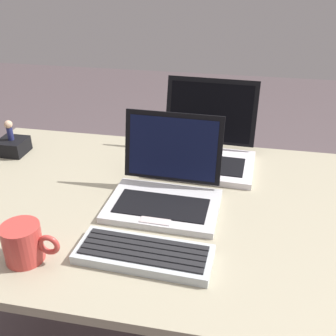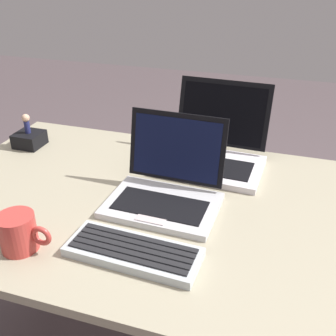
# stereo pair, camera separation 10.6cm
# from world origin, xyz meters

# --- Properties ---
(desk) EXTENTS (1.59, 0.84, 0.71)m
(desk) POSITION_xyz_m (0.00, 0.00, 0.61)
(desk) COLOR gray
(desk) RESTS_ON ground
(laptop_front) EXTENTS (0.31, 0.26, 0.23)m
(laptop_front) POSITION_xyz_m (-0.10, 0.01, 0.76)
(laptop_front) COLOR #BCBBBF
(laptop_front) RESTS_ON desk
(laptop_rear) EXTENTS (0.34, 0.30, 0.25)m
(laptop_rear) POSITION_xyz_m (-0.02, 0.28, 0.76)
(laptop_rear) COLOR silver
(laptop_rear) RESTS_ON desk
(external_keyboard) EXTENTS (0.32, 0.13, 0.03)m
(external_keyboard) POSITION_xyz_m (-0.10, -0.23, 0.72)
(external_keyboard) COLOR #B1BABE
(external_keyboard) RESTS_ON desk
(figurine_stand) EXTENTS (0.09, 0.09, 0.05)m
(figurine_stand) POSITION_xyz_m (-0.68, 0.21, 0.74)
(figurine_stand) COLOR black
(figurine_stand) RESTS_ON desk
(figurine) EXTENTS (0.03, 0.03, 0.07)m
(figurine) POSITION_xyz_m (-0.68, 0.21, 0.80)
(figurine) COLOR navy
(figurine) RESTS_ON figurine_stand
(coffee_mug) EXTENTS (0.13, 0.09, 0.09)m
(coffee_mug) POSITION_xyz_m (-0.36, -0.29, 0.76)
(coffee_mug) COLOR #B83933
(coffee_mug) RESTS_ON desk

